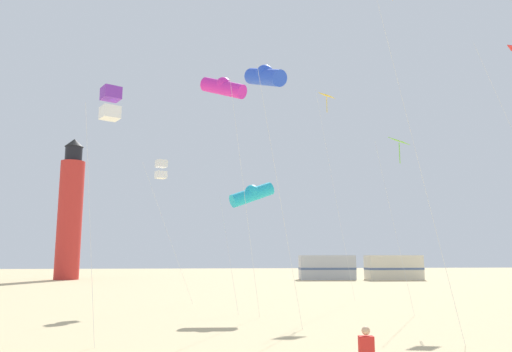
{
  "coord_description": "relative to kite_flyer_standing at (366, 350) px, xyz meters",
  "views": [
    {
      "loc": [
        -2.24,
        -7.33,
        2.8
      ],
      "look_at": [
        -0.32,
        10.73,
        5.76
      ],
      "focal_mm": 34.2,
      "sensor_mm": 36.0,
      "label": 1
    }
  ],
  "objects": [
    {
      "name": "kite_diamond_lime",
      "position": [
        6.21,
        12.33,
        7.74
      ],
      "size": [
        1.86,
        1.86,
        8.9
      ],
      "color": "silver",
      "rests_on": "ground"
    },
    {
      "name": "kite_box_white",
      "position": [
        -6.5,
        18.44,
        7.41
      ],
      "size": [
        3.01,
        2.55,
        8.61
      ],
      "color": "silver",
      "rests_on": "ground"
    },
    {
      "name": "kite_tube_magenta",
      "position": [
        -3.0,
        11.11,
        10.24
      ],
      "size": [
        2.99,
        2.84,
        11.56
      ],
      "color": "silver",
      "rests_on": "ground"
    },
    {
      "name": "lighthouse_distant",
      "position": [
        -19.7,
        48.26,
        7.22
      ],
      "size": [
        2.8,
        2.8,
        16.8
      ],
      "color": "red",
      "rests_on": "ground"
    },
    {
      "name": "kite_box_violet",
      "position": [
        -7.13,
        5.26,
        7.42
      ],
      "size": [
        1.25,
        1.25,
        8.61
      ],
      "color": "silver",
      "rests_on": "ground"
    },
    {
      "name": "kite_diamond_gold",
      "position": [
        4.39,
        19.65,
        12.26
      ],
      "size": [
        2.29,
        1.82,
        13.81
      ],
      "color": "silver",
      "rests_on": "ground"
    },
    {
      "name": "rv_van_cream",
      "position": [
        18.24,
        44.13,
        0.78
      ],
      "size": [
        6.48,
        2.45,
        2.8
      ],
      "rotation": [
        0.0,
        0.0,
        0.02
      ],
      "color": "beige",
      "rests_on": "ground"
    },
    {
      "name": "kite_tube_blue",
      "position": [
        -1.35,
        8.03,
        9.7
      ],
      "size": [
        2.22,
        2.65,
        11.02
      ],
      "color": "silver",
      "rests_on": "ground"
    },
    {
      "name": "kite_flyer_standing",
      "position": [
        0.0,
        0.0,
        0.0
      ],
      "size": [
        0.36,
        0.53,
        1.16
      ],
      "rotation": [
        0.0,
        0.0,
        3.05
      ],
      "color": "red",
      "rests_on": "ground"
    },
    {
      "name": "kite_tube_cyan",
      "position": [
        -1.31,
        14.05,
        5.41
      ],
      "size": [
        2.97,
        2.49,
        6.73
      ],
      "color": "silver",
      "rests_on": "ground"
    },
    {
      "name": "rv_van_silver",
      "position": [
        10.58,
        45.27,
        0.78
      ],
      "size": [
        6.57,
        2.72,
        2.8
      ],
      "rotation": [
        0.0,
        0.0,
        -0.06
      ],
      "color": "#B7BABF",
      "rests_on": "ground"
    }
  ]
}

